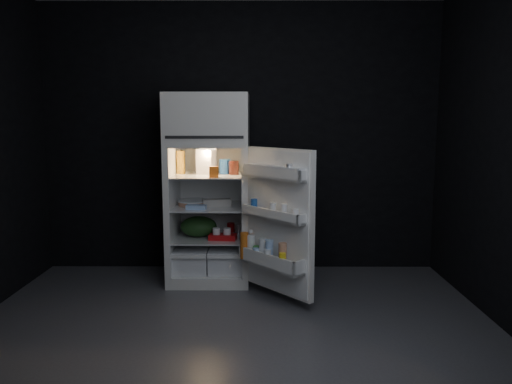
{
  "coord_description": "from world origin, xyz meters",
  "views": [
    {
      "loc": [
        0.19,
        -3.41,
        1.54
      ],
      "look_at": [
        0.16,
        1.0,
        0.9
      ],
      "focal_mm": 35.0,
      "sensor_mm": 36.0,
      "label": 1
    }
  ],
  "objects_px": {
    "fridge_door": "(276,223)",
    "egg_carton": "(217,203)",
    "yogurt_tray": "(223,237)",
    "milk_jug": "(206,162)",
    "refrigerator": "(209,181)"
  },
  "relations": [
    {
      "from": "fridge_door",
      "to": "yogurt_tray",
      "type": "bearing_deg",
      "value": 134.51
    },
    {
      "from": "egg_carton",
      "to": "yogurt_tray",
      "type": "xyz_separation_m",
      "value": [
        0.06,
        -0.09,
        -0.31
      ]
    },
    {
      "from": "milk_jug",
      "to": "egg_carton",
      "type": "height_order",
      "value": "milk_jug"
    },
    {
      "from": "refrigerator",
      "to": "fridge_door",
      "type": "distance_m",
      "value": 0.94
    },
    {
      "from": "refrigerator",
      "to": "egg_carton",
      "type": "bearing_deg",
      "value": -44.41
    },
    {
      "from": "refrigerator",
      "to": "egg_carton",
      "type": "xyz_separation_m",
      "value": [
        0.08,
        -0.07,
        -0.19
      ]
    },
    {
      "from": "egg_carton",
      "to": "yogurt_tray",
      "type": "relative_size",
      "value": 1.05
    },
    {
      "from": "fridge_door",
      "to": "yogurt_tray",
      "type": "distance_m",
      "value": 0.73
    },
    {
      "from": "fridge_door",
      "to": "egg_carton",
      "type": "xyz_separation_m",
      "value": [
        -0.54,
        0.58,
        0.08
      ]
    },
    {
      "from": "egg_carton",
      "to": "fridge_door",
      "type": "bearing_deg",
      "value": -60.05
    },
    {
      "from": "egg_carton",
      "to": "refrigerator",
      "type": "bearing_deg",
      "value": 122.41
    },
    {
      "from": "milk_jug",
      "to": "egg_carton",
      "type": "relative_size",
      "value": 0.9
    },
    {
      "from": "milk_jug",
      "to": "refrigerator",
      "type": "bearing_deg",
      "value": 29.17
    },
    {
      "from": "milk_jug",
      "to": "egg_carton",
      "type": "bearing_deg",
      "value": -18.72
    },
    {
      "from": "milk_jug",
      "to": "egg_carton",
      "type": "distance_m",
      "value": 0.4
    }
  ]
}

